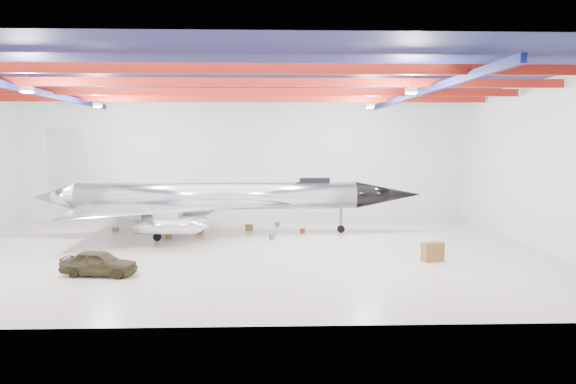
{
  "coord_description": "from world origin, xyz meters",
  "views": [
    {
      "loc": [
        2.45,
        -35.72,
        6.92
      ],
      "look_at": [
        3.76,
        2.0,
        3.62
      ],
      "focal_mm": 35.0,
      "sensor_mm": 36.0,
      "label": 1
    }
  ],
  "objects": [
    {
      "name": "crate_ply",
      "position": [
        -4.81,
        4.8,
        0.17
      ],
      "size": [
        0.56,
        0.47,
        0.35
      ],
      "primitive_type": "cube",
      "rotation": [
        0.0,
        0.0,
        0.16
      ],
      "color": "olive",
      "rests_on": "floor"
    },
    {
      "name": "wall_right",
      "position": [
        20.0,
        0.0,
        5.5
      ],
      "size": [
        0.0,
        30.0,
        30.0
      ],
      "primitive_type": "plane",
      "rotation": [
        1.57,
        0.0,
        -1.57
      ],
      "color": "silver",
      "rests_on": "floor"
    },
    {
      "name": "jet_aircraft",
      "position": [
        -1.43,
        6.67,
        2.63
      ],
      "size": [
        29.38,
        17.43,
        8.01
      ],
      "rotation": [
        0.0,
        0.0,
        0.04
      ],
      "color": "silver",
      "rests_on": "floor"
    },
    {
      "name": "oil_barrel",
      "position": [
        -2.79,
        6.68,
        0.2
      ],
      "size": [
        0.62,
        0.53,
        0.39
      ],
      "primitive_type": "cube",
      "rotation": [
        0.0,
        0.0,
        -0.15
      ],
      "color": "olive",
      "rests_on": "floor"
    },
    {
      "name": "tool_chest",
      "position": [
        5.04,
        6.98,
        0.18
      ],
      "size": [
        0.42,
        0.42,
        0.37
      ],
      "primitive_type": "cylinder",
      "rotation": [
        0.0,
        0.0,
        0.02
      ],
      "color": "maroon",
      "rests_on": "floor"
    },
    {
      "name": "floor",
      "position": [
        0.0,
        0.0,
        0.0
      ],
      "size": [
        40.0,
        40.0,
        0.0
      ],
      "primitive_type": "plane",
      "color": "beige",
      "rests_on": "ground"
    },
    {
      "name": "desk",
      "position": [
        12.06,
        -3.6,
        0.57
      ],
      "size": [
        1.37,
        0.97,
        1.14
      ],
      "primitive_type": "cube",
      "rotation": [
        0.0,
        0.0,
        0.31
      ],
      "color": "brown",
      "rests_on": "floor"
    },
    {
      "name": "crate_small",
      "position": [
        -9.63,
        8.41,
        0.15
      ],
      "size": [
        0.46,
        0.39,
        0.29
      ],
      "primitive_type": "cube",
      "rotation": [
        0.0,
        0.0,
        -0.14
      ],
      "color": "#59595B",
      "rests_on": "floor"
    },
    {
      "name": "spares_box",
      "position": [
        3.17,
        10.68,
        0.17
      ],
      "size": [
        0.47,
        0.47,
        0.35
      ],
      "primitive_type": "cylinder",
      "rotation": [
        0.0,
        0.0,
        0.25
      ],
      "color": "#59595B",
      "rests_on": "floor"
    },
    {
      "name": "ceiling",
      "position": [
        0.0,
        0.0,
        11.0
      ],
      "size": [
        40.0,
        40.0,
        0.0
      ],
      "primitive_type": "plane",
      "rotation": [
        3.14,
        0.0,
        0.0
      ],
      "color": "#0A0F38",
      "rests_on": "wall_back"
    },
    {
      "name": "ceiling_structure",
      "position": [
        0.0,
        0.0,
        10.32
      ],
      "size": [
        39.5,
        29.5,
        1.08
      ],
      "color": "#9C1D11",
      "rests_on": "ceiling"
    },
    {
      "name": "wall_back",
      "position": [
        0.0,
        15.0,
        5.5
      ],
      "size": [
        40.0,
        0.0,
        40.0
      ],
      "primitive_type": "plane",
      "rotation": [
        1.57,
        0.0,
        0.0
      ],
      "color": "silver",
      "rests_on": "floor"
    },
    {
      "name": "jeep",
      "position": [
        -6.44,
        -6.5,
        0.67
      ],
      "size": [
        4.13,
        2.17,
        1.34
      ],
      "primitive_type": "imported",
      "rotation": [
        0.0,
        0.0,
        1.42
      ],
      "color": "#36301B",
      "rests_on": "floor"
    },
    {
      "name": "engine_drum",
      "position": [
        2.69,
        4.33,
        0.2
      ],
      "size": [
        0.57,
        0.57,
        0.4
      ],
      "primitive_type": "cylinder",
      "rotation": [
        0.0,
        0.0,
        0.36
      ],
      "color": "#59595B",
      "rests_on": "floor"
    },
    {
      "name": "parts_bin",
      "position": [
        0.89,
        8.67,
        0.22
      ],
      "size": [
        0.64,
        0.52,
        0.44
      ],
      "primitive_type": "cube",
      "rotation": [
        0.0,
        0.0,
        -0.02
      ],
      "color": "olive",
      "rests_on": "floor"
    }
  ]
}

